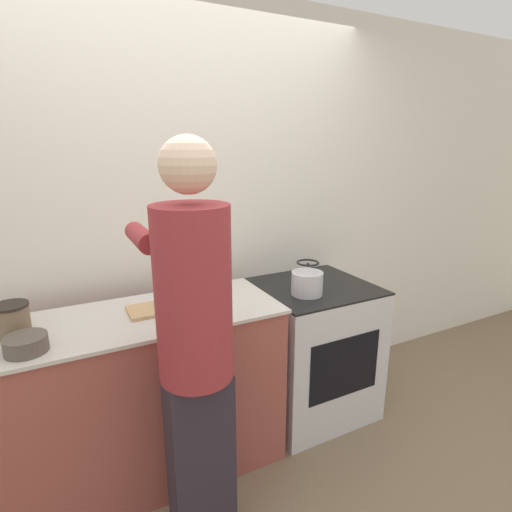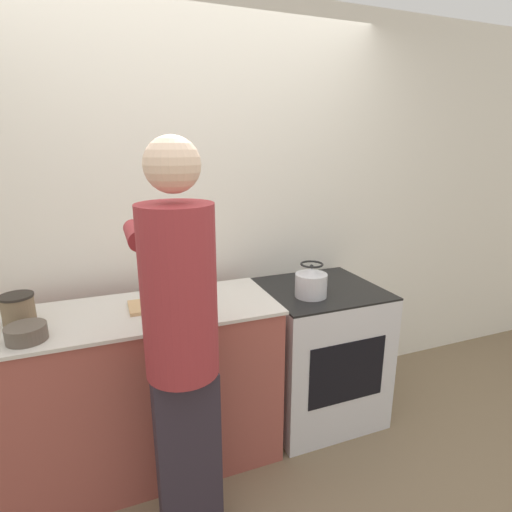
# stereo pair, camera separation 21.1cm
# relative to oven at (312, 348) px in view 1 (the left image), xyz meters

# --- Properties ---
(ground_plane) EXTENTS (12.00, 12.00, 0.00)m
(ground_plane) POSITION_rel_oven_xyz_m (-0.74, -0.33, -0.44)
(ground_plane) COLOR #7A664C
(wall_back) EXTENTS (8.00, 0.05, 2.60)m
(wall_back) POSITION_rel_oven_xyz_m (-0.74, 0.40, 0.86)
(wall_back) COLOR silver
(wall_back) RESTS_ON ground_plane
(counter) EXTENTS (1.45, 0.58, 0.92)m
(counter) POSITION_rel_oven_xyz_m (-1.11, -0.06, 0.02)
(counter) COLOR #9E4C42
(counter) RESTS_ON ground_plane
(oven) EXTENTS (0.71, 0.67, 0.88)m
(oven) POSITION_rel_oven_xyz_m (0.00, 0.00, 0.00)
(oven) COLOR silver
(oven) RESTS_ON ground_plane
(person) EXTENTS (0.34, 0.58, 1.78)m
(person) POSITION_rel_oven_xyz_m (-0.98, -0.55, 0.54)
(person) COLOR #2D2530
(person) RESTS_ON ground_plane
(cutting_board) EXTENTS (0.36, 0.19, 0.02)m
(cutting_board) POSITION_rel_oven_xyz_m (-0.97, -0.03, 0.49)
(cutting_board) COLOR tan
(cutting_board) RESTS_ON counter
(knife) EXTENTS (0.20, 0.07, 0.01)m
(knife) POSITION_rel_oven_xyz_m (-0.92, -0.03, 0.50)
(knife) COLOR silver
(knife) RESTS_ON cutting_board
(kettle) EXTENTS (0.19, 0.19, 0.20)m
(kettle) POSITION_rel_oven_xyz_m (-0.13, -0.10, 0.53)
(kettle) COLOR silver
(kettle) RESTS_ON oven
(bowl_prep) EXTENTS (0.17, 0.17, 0.07)m
(bowl_prep) POSITION_rel_oven_xyz_m (-1.58, -0.22, 0.52)
(bowl_prep) COLOR brown
(bowl_prep) RESTS_ON counter
(canister_jar) EXTENTS (0.15, 0.15, 0.15)m
(canister_jar) POSITION_rel_oven_xyz_m (-1.64, -0.03, 0.56)
(canister_jar) COLOR #756047
(canister_jar) RESTS_ON counter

